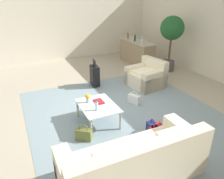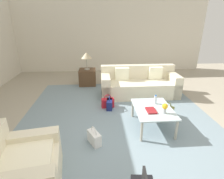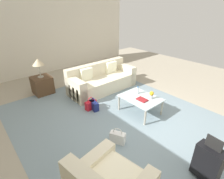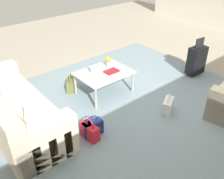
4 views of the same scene
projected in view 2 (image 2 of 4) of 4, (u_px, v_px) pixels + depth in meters
ground_plane at (132, 140)px, 3.34m from camera, size 12.00×12.00×0.00m
wall_right at (112, 35)px, 7.46m from camera, size 0.12×8.00×3.10m
area_rug at (118, 123)px, 3.88m from camera, size 5.20×4.40×0.01m
couch at (139, 85)px, 5.30m from camera, size 0.89×2.26×0.86m
armchair at (18, 171)px, 2.27m from camera, size 1.12×1.04×0.84m
coffee_table at (153, 110)px, 3.60m from camera, size 1.00×0.76×0.45m
water_bottle at (155, 100)px, 3.74m from camera, size 0.06×0.06×0.20m
coffee_table_book at (151, 110)px, 3.46m from camera, size 0.27×0.18×0.03m
flower_vase at (165, 108)px, 3.34m from camera, size 0.11×0.11×0.21m
side_table at (88, 77)px, 6.13m from camera, size 0.57×0.57×0.55m
table_lamp at (86, 56)px, 5.86m from camera, size 0.35×0.35×0.59m
handbag_navy at (110, 104)px, 4.47m from camera, size 0.33×0.17×0.36m
handbag_olive at (167, 110)px, 4.15m from camera, size 0.31×0.34×0.36m
handbag_red at (108, 103)px, 4.54m from camera, size 0.17×0.33×0.36m
handbag_white at (94, 138)px, 3.19m from camera, size 0.35×0.27×0.36m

